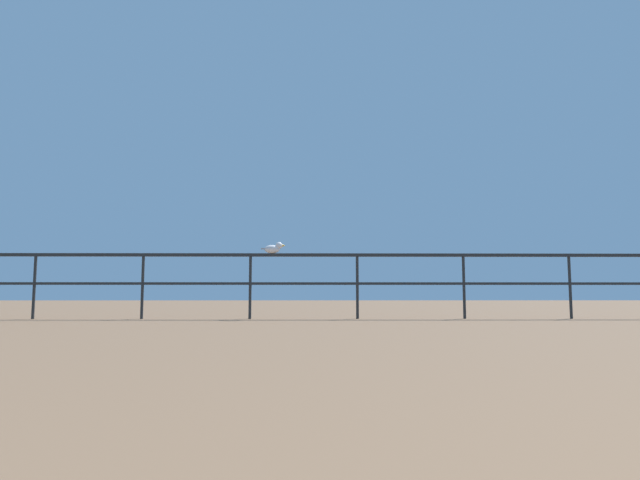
# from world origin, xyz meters

# --- Properties ---
(pier_railing) EXTENTS (24.95, 0.05, 1.01)m
(pier_railing) POSITION_xyz_m (0.00, 9.93, 0.74)
(pier_railing) COLOR #242628
(pier_railing) RESTS_ON ground_plane
(seagull_on_rail) EXTENTS (0.38, 0.16, 0.18)m
(seagull_on_rail) POSITION_xyz_m (-2.14, 9.93, 1.09)
(seagull_on_rail) COLOR white
(seagull_on_rail) RESTS_ON pier_railing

